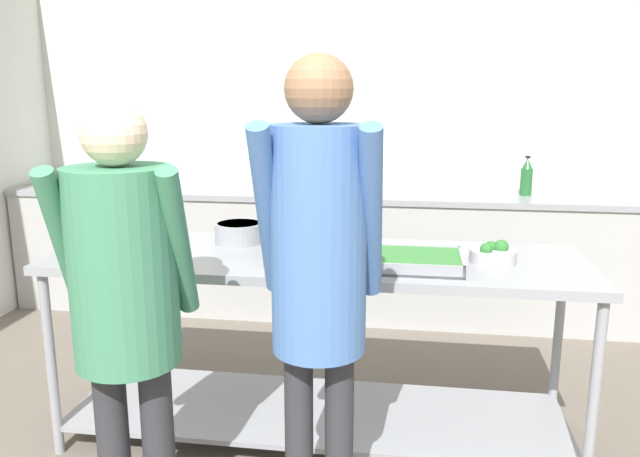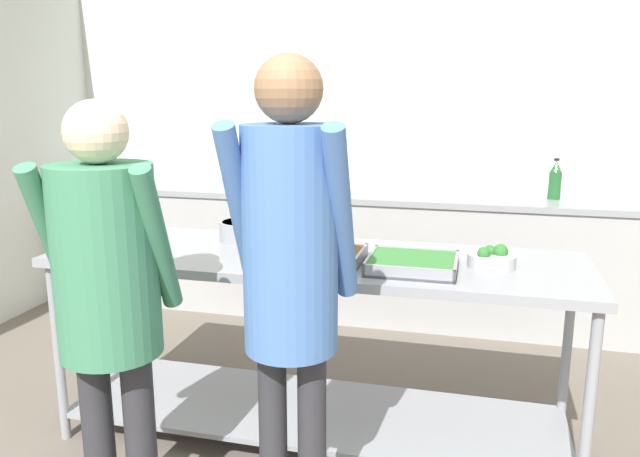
% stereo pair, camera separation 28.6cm
% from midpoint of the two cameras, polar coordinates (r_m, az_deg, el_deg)
% --- Properties ---
extents(wall_rear, '(5.00, 0.06, 2.65)m').
position_cam_midpoint_polar(wall_rear, '(4.77, 0.95, 9.13)').
color(wall_rear, silver).
rests_on(wall_rear, ground_plane).
extents(back_counter, '(4.84, 0.65, 0.90)m').
position_cam_midpoint_polar(back_counter, '(4.55, 0.30, -2.19)').
color(back_counter, '#A8A8A8').
rests_on(back_counter, ground_plane).
extents(serving_counter, '(2.37, 0.73, 0.89)m').
position_cam_midpoint_polar(serving_counter, '(2.87, -3.17, -8.02)').
color(serving_counter, gray).
rests_on(serving_counter, ground_plane).
extents(plate_stack, '(0.23, 0.23, 0.05)m').
position_cam_midpoint_polar(plate_stack, '(2.82, -19.27, -2.50)').
color(plate_stack, white).
rests_on(plate_stack, serving_counter).
extents(sauce_pan, '(0.37, 0.23, 0.10)m').
position_cam_midpoint_polar(sauce_pan, '(3.05, -10.06, -0.33)').
color(sauce_pan, gray).
rests_on(sauce_pan, serving_counter).
extents(serving_tray_vegetables, '(0.42, 0.29, 0.05)m').
position_cam_midpoint_polar(serving_tray_vegetables, '(2.69, -3.15, -2.48)').
color(serving_tray_vegetables, gray).
rests_on(serving_tray_vegetables, serving_counter).
extents(serving_tray_roast, '(0.36, 0.32, 0.05)m').
position_cam_midpoint_polar(serving_tray_roast, '(2.60, 5.92, -3.05)').
color(serving_tray_roast, gray).
rests_on(serving_tray_roast, serving_counter).
extents(broccoli_bowl, '(0.20, 0.20, 0.10)m').
position_cam_midpoint_polar(broccoli_bowl, '(2.73, 12.70, -2.36)').
color(broccoli_bowl, '#B2B2B7').
rests_on(broccoli_bowl, serving_counter).
extents(guest_serving_left, '(0.48, 0.37, 1.59)m').
position_cam_midpoint_polar(guest_serving_left, '(2.21, -21.02, -5.11)').
color(guest_serving_left, '#2D2D33').
rests_on(guest_serving_left, ground_plane).
extents(guest_serving_right, '(0.40, 0.34, 1.72)m').
position_cam_midpoint_polar(guest_serving_right, '(1.98, -4.24, -3.03)').
color(guest_serving_right, '#2D2D33').
rests_on(guest_serving_right, ground_plane).
extents(water_bottle, '(0.08, 0.08, 0.27)m').
position_cam_midpoint_polar(water_bottle, '(4.45, 16.64, 4.49)').
color(water_bottle, '#23602D').
rests_on(water_bottle, back_counter).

